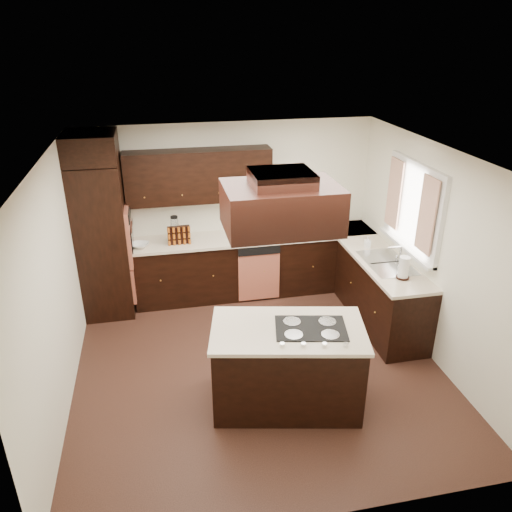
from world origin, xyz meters
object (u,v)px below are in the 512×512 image
Objects in this scene: island at (287,368)px; range_hood at (281,207)px; oven_column at (103,240)px; spice_rack at (179,235)px.

island is 1.42× the size of range_hood.
oven_column is 2.02× the size of range_hood.
range_hood is (-0.07, 0.13, 1.72)m from island.
oven_column is 3.13m from range_hood.
range_hood is 3.43× the size of spice_rack.
oven_column is 1.01m from spice_rack.
range_hood reaches higher than island.
oven_column is at bearing 178.21° from spice_rack.
oven_column reaches higher than island.
spice_rack is at bearing 110.82° from range_hood.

